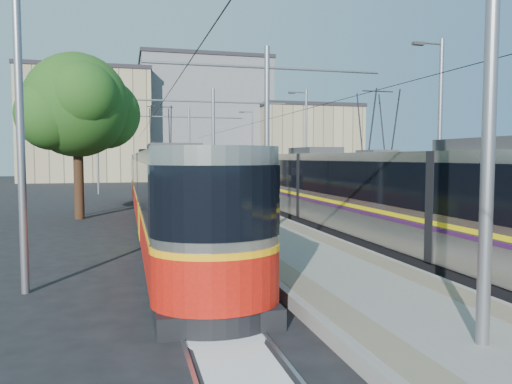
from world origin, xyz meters
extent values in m
plane|color=black|center=(0.00, 0.00, 0.00)|extent=(160.00, 160.00, 0.00)
cube|color=gray|center=(0.00, 17.00, 0.15)|extent=(4.00, 50.00, 0.30)
cube|color=gray|center=(-1.45, 17.00, 0.30)|extent=(0.70, 50.00, 0.01)
cube|color=gray|center=(1.45, 17.00, 0.30)|extent=(0.70, 50.00, 0.01)
cube|color=gray|center=(-4.32, 17.00, 0.01)|extent=(0.07, 70.00, 0.03)
cube|color=gray|center=(-2.88, 17.00, 0.01)|extent=(0.07, 70.00, 0.03)
cube|color=gray|center=(2.88, 17.00, 0.01)|extent=(0.07, 70.00, 0.03)
cube|color=gray|center=(4.32, 17.00, 0.01)|extent=(0.07, 70.00, 0.03)
cube|color=silver|center=(-3.60, -3.00, 0.01)|extent=(1.20, 5.00, 0.01)
cube|color=black|center=(-3.60, 13.72, 0.20)|extent=(2.30, 31.31, 0.40)
cube|color=#A5A297|center=(-3.60, 13.72, 1.85)|extent=(2.40, 29.71, 2.90)
cube|color=black|center=(-3.60, 13.72, 2.35)|extent=(2.43, 29.71, 1.30)
cube|color=#F5A10C|center=(-3.60, 13.72, 1.45)|extent=(2.43, 29.71, 0.12)
cube|color=red|center=(-3.60, 13.72, 0.95)|extent=(2.42, 29.71, 1.10)
cube|color=#2D2D30|center=(-3.60, 13.72, 3.45)|extent=(1.68, 3.00, 0.30)
cube|color=black|center=(3.60, 6.11, 0.20)|extent=(2.30, 30.22, 0.40)
cube|color=#A8A29A|center=(3.60, 6.11, 1.85)|extent=(2.40, 28.62, 2.90)
cube|color=black|center=(3.60, 6.11, 2.35)|extent=(2.43, 28.62, 1.30)
cube|color=yellow|center=(3.60, 6.11, 1.45)|extent=(2.43, 28.62, 0.12)
cube|color=#3A1345|center=(3.60, 6.11, 1.30)|extent=(2.43, 28.62, 0.10)
cube|color=#2D2D30|center=(3.60, 6.11, 3.45)|extent=(1.68, 3.00, 0.30)
cylinder|color=gray|center=(0.00, -4.00, 3.80)|extent=(0.20, 0.20, 7.00)
cylinder|color=gray|center=(0.00, 8.00, 3.80)|extent=(0.20, 0.20, 7.00)
cylinder|color=gray|center=(0.00, 8.00, 6.50)|extent=(9.20, 0.10, 0.10)
cylinder|color=gray|center=(0.00, 20.00, 3.80)|extent=(0.20, 0.20, 7.00)
cylinder|color=gray|center=(0.00, 20.00, 6.50)|extent=(9.20, 0.10, 0.10)
cylinder|color=gray|center=(0.00, 32.00, 3.80)|extent=(0.20, 0.20, 7.00)
cylinder|color=gray|center=(0.00, 32.00, 6.50)|extent=(9.20, 0.10, 0.10)
cylinder|color=black|center=(-3.60, 17.00, 5.55)|extent=(0.02, 70.00, 0.02)
cylinder|color=black|center=(3.60, 17.00, 5.55)|extent=(0.02, 70.00, 0.02)
cylinder|color=gray|center=(-7.50, 2.00, 4.00)|extent=(0.18, 0.18, 8.00)
cylinder|color=gray|center=(-7.50, 18.00, 4.00)|extent=(0.18, 0.18, 8.00)
cube|color=#2D2D30|center=(-6.40, 18.00, 7.75)|extent=(0.50, 0.22, 0.12)
cylinder|color=gray|center=(-7.50, 34.00, 4.00)|extent=(0.18, 0.18, 8.00)
cube|color=#2D2D30|center=(-6.40, 34.00, 7.75)|extent=(0.50, 0.22, 0.12)
cylinder|color=gray|center=(7.50, 8.00, 4.00)|extent=(0.18, 0.18, 8.00)
cube|color=#2D2D30|center=(6.40, 8.00, 7.75)|extent=(0.50, 0.22, 0.12)
cylinder|color=gray|center=(7.50, 24.00, 4.00)|extent=(0.18, 0.18, 8.00)
cube|color=#2D2D30|center=(6.40, 24.00, 7.75)|extent=(0.50, 0.22, 0.12)
cylinder|color=gray|center=(7.50, 40.00, 4.00)|extent=(0.18, 0.18, 8.00)
cube|color=#2D2D30|center=(6.40, 40.00, 7.75)|extent=(0.50, 0.22, 0.12)
cube|color=black|center=(0.80, 16.08, 1.41)|extent=(0.79, 1.08, 2.23)
cube|color=black|center=(0.80, 16.08, 1.56)|extent=(0.84, 1.12, 1.16)
cylinder|color=#382314|center=(-7.54, 16.38, 1.73)|extent=(0.48, 0.48, 3.46)
sphere|color=#124013|center=(-7.54, 16.38, 5.74)|extent=(5.20, 5.20, 5.20)
sphere|color=#124013|center=(-6.24, 17.25, 5.41)|extent=(3.68, 3.68, 3.68)
cube|color=tan|center=(-10.00, 60.00, 7.04)|extent=(16.00, 12.00, 14.09)
cube|color=#262328|center=(-10.00, 60.00, 14.34)|extent=(16.32, 12.24, 0.50)
cube|color=slate|center=(6.00, 64.00, 8.45)|extent=(18.00, 14.00, 16.90)
cube|color=#262328|center=(6.00, 64.00, 17.15)|extent=(18.36, 14.28, 0.50)
cube|color=tan|center=(20.00, 58.00, 5.05)|extent=(14.00, 10.00, 10.09)
cube|color=#262328|center=(20.00, 58.00, 10.34)|extent=(14.28, 10.20, 0.50)
camera|label=1|loc=(-5.20, -10.30, 3.14)|focal=35.00mm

